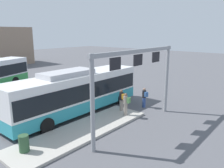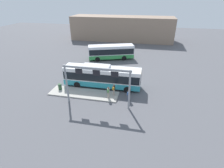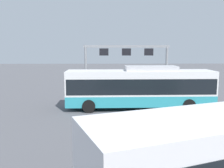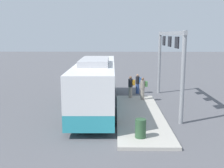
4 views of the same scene
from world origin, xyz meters
name	(u,v)px [view 3 (image 3 of 4)]	position (x,y,z in m)	size (l,w,h in m)	color
ground_plane	(139,108)	(0.00, 0.00, 0.00)	(120.00, 120.00, 0.00)	#56565B
platform_curb	(157,100)	(-2.03, -2.84, 0.08)	(10.00, 2.80, 0.16)	#B2ADA3
bus_main	(140,86)	(-0.01, 0.00, 1.81)	(11.77, 2.81, 3.46)	teal
person_boarding	(110,91)	(2.34, -2.53, 1.05)	(0.39, 0.56, 1.67)	gray
person_waiting_near	(87,91)	(4.52, -3.25, 0.89)	(0.46, 0.59, 1.67)	#334C8C
person_waiting_mid	(116,89)	(1.75, -3.40, 1.05)	(0.38, 0.56, 1.67)	gray
platform_sign_gantry	(126,60)	(0.71, -5.05, 3.71)	(8.49, 0.24, 5.20)	gray
trash_bin	(200,95)	(-5.86, -2.54, 0.61)	(0.52, 0.52, 0.90)	#2D5133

